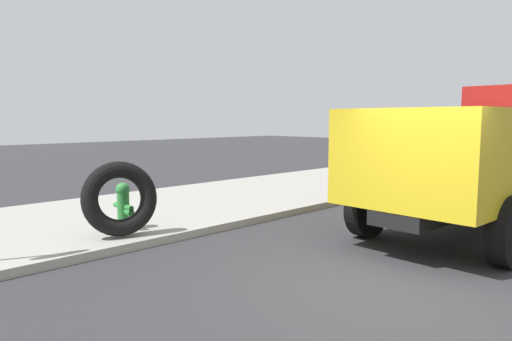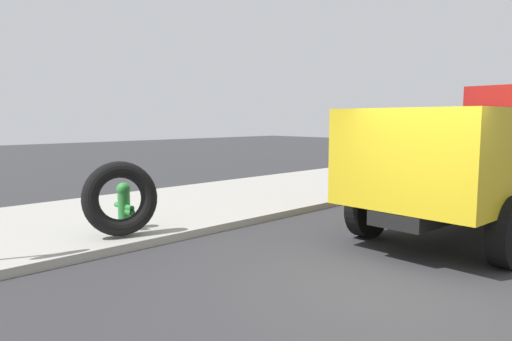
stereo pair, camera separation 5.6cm
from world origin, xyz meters
TOP-DOWN VIEW (x-y plane):
  - ground_plane at (0.00, 0.00)m, footprint 80.00×80.00m
  - sidewalk_curb at (0.00, 6.50)m, footprint 36.00×5.00m
  - fire_hydrant at (-0.95, 5.03)m, footprint 0.26×0.60m
  - loose_tire at (-1.28, 4.55)m, footprint 1.41×0.84m
  - dump_truck_yellow at (4.77, 0.40)m, footprint 7.11×3.05m

SIDE VIEW (x-z plane):
  - ground_plane at x=0.00m, z-range 0.00..0.00m
  - sidewalk_curb at x=0.00m, z-range 0.00..0.15m
  - fire_hydrant at x=-0.95m, z-range 0.18..1.06m
  - loose_tire at x=-1.28m, z-range 0.15..1.51m
  - dump_truck_yellow at x=4.77m, z-range 0.11..3.11m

